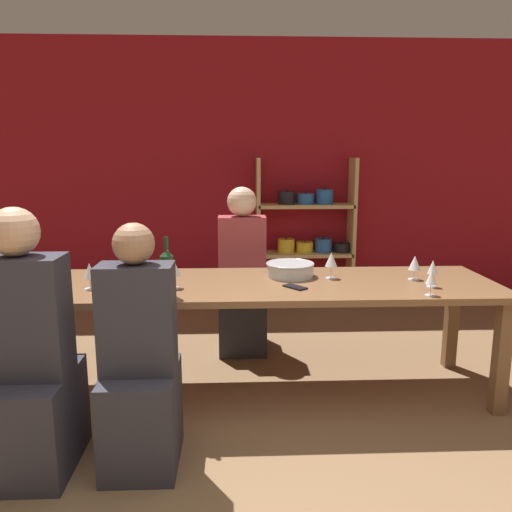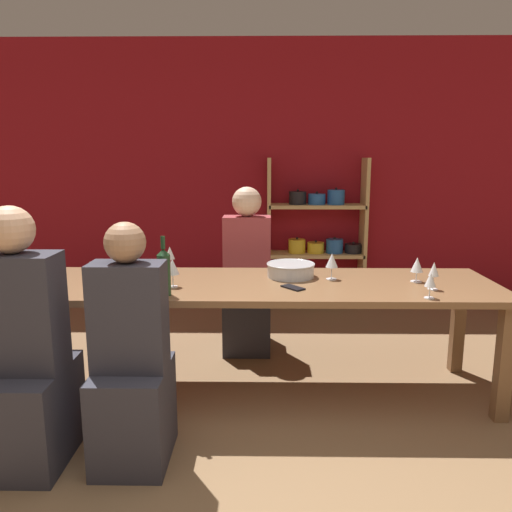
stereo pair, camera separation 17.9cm
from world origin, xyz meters
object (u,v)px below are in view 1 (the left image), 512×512
(wine_glass_red_f, at_px, (174,268))
(wine_bottle_green, at_px, (167,272))
(wine_glass_red_d, at_px, (14,270))
(wine_glass_red_h, at_px, (331,260))
(wine_glass_red_a, at_px, (167,255))
(wine_glass_red_c, at_px, (100,283))
(shelf_unit, at_px, (306,243))
(wine_glass_empty_a, at_px, (431,278))
(cell_phone, at_px, (295,287))
(wine_glass_red_e, at_px, (433,268))
(wine_glass_empty_b, at_px, (415,263))
(wine_glass_red_g, at_px, (90,272))
(wine_glass_red_b, at_px, (111,270))
(mixing_bowl, at_px, (290,269))
(person_near_b, at_px, (28,376))
(person_near_a, at_px, (140,378))
(person_far_a, at_px, (242,289))
(dining_table, at_px, (257,294))

(wine_glass_red_f, bearing_deg, wine_bottle_green, -95.13)
(wine_glass_red_d, height_order, wine_glass_red_h, wine_glass_red_d)
(wine_glass_red_a, distance_m, wine_glass_red_c, 0.77)
(shelf_unit, relative_size, wine_glass_empty_a, 10.20)
(cell_phone, bearing_deg, wine_glass_red_a, 148.69)
(wine_glass_red_f, bearing_deg, wine_glass_red_e, -1.31)
(wine_glass_red_a, distance_m, wine_glass_empty_a, 1.74)
(wine_glass_empty_b, height_order, cell_phone, wine_glass_empty_b)
(wine_bottle_green, height_order, wine_glass_red_g, wine_bottle_green)
(wine_glass_red_b, bearing_deg, mixing_bowl, 14.78)
(wine_glass_red_c, bearing_deg, wine_glass_red_g, 116.92)
(mixing_bowl, bearing_deg, person_near_b, -146.02)
(wine_glass_red_d, xyz_separation_m, cell_phone, (1.65, 0.01, -0.12))
(person_near_a, height_order, person_far_a, person_far_a)
(wine_glass_empty_a, relative_size, person_near_b, 0.11)
(wine_bottle_green, xyz_separation_m, wine_glass_red_e, (1.58, 0.14, -0.02))
(wine_glass_red_c, bearing_deg, wine_bottle_green, 9.08)
(wine_glass_red_e, xyz_separation_m, person_far_a, (-1.14, 0.92, -0.36))
(wine_glass_red_d, bearing_deg, wine_glass_red_b, 1.94)
(wine_glass_empty_a, relative_size, person_near_a, 0.12)
(wine_glass_red_g, xyz_separation_m, wine_glass_empty_b, (2.02, 0.15, 0.00))
(wine_glass_red_h, bearing_deg, wine_glass_red_e, -23.22)
(person_near_b, bearing_deg, wine_glass_red_g, 78.09)
(person_near_a, bearing_deg, wine_glass_empty_a, 14.43)
(wine_glass_red_g, xyz_separation_m, wine_glass_empty_a, (1.98, -0.23, -0.00))
(dining_table, bearing_deg, mixing_bowl, 34.35)
(wine_glass_red_a, distance_m, person_near_b, 1.30)
(wine_glass_red_a, height_order, wine_glass_red_d, wine_glass_red_d)
(wine_glass_red_c, height_order, wine_glass_empty_a, wine_glass_empty_a)
(wine_glass_red_c, bearing_deg, wine_glass_empty_b, 11.65)
(wine_glass_red_e, distance_m, wine_glass_red_g, 2.06)
(wine_glass_red_d, distance_m, wine_glass_red_h, 1.93)
(wine_glass_red_d, relative_size, cell_phone, 1.11)
(dining_table, relative_size, person_far_a, 2.33)
(wine_glass_red_e, bearing_deg, wine_glass_red_d, 179.90)
(wine_bottle_green, xyz_separation_m, wine_glass_red_a, (-0.09, 0.66, -0.03))
(cell_phone, xyz_separation_m, person_near_b, (-1.36, -0.62, -0.26))
(wine_glass_red_b, xyz_separation_m, wine_glass_empty_a, (1.85, -0.21, -0.02))
(wine_glass_red_a, height_order, wine_glass_red_b, wine_glass_red_b)
(wine_glass_red_b, distance_m, wine_glass_red_h, 1.38)
(wine_glass_red_h, distance_m, person_far_a, 0.96)
(wine_glass_red_g, bearing_deg, wine_glass_red_f, -0.17)
(wine_bottle_green, distance_m, wine_glass_red_b, 0.39)
(wine_bottle_green, xyz_separation_m, person_near_b, (-0.62, -0.46, -0.40))
(wine_glass_empty_b, xyz_separation_m, person_near_b, (-2.15, -0.80, -0.37))
(shelf_unit, height_order, wine_glass_red_c, shelf_unit)
(wine_glass_red_g, relative_size, wine_glass_empty_a, 1.08)
(wine_glass_red_b, bearing_deg, wine_glass_red_e, -0.69)
(mixing_bowl, height_order, wine_glass_red_f, wine_glass_red_f)
(wine_glass_red_a, bearing_deg, dining_table, -30.79)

